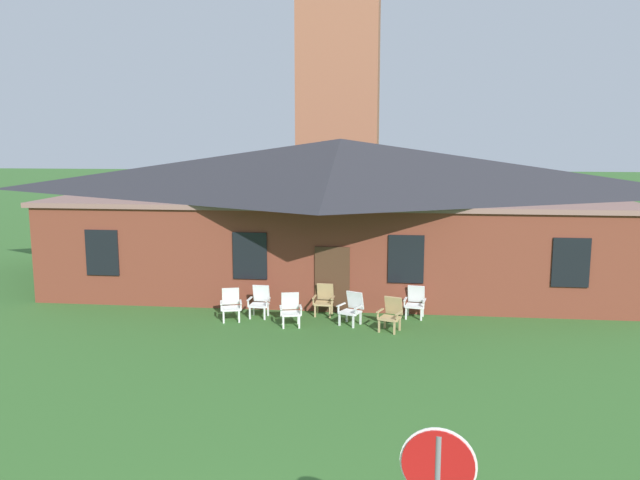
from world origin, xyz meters
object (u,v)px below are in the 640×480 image
object	(u,v)px
lawn_chair_near_door	(260,301)
lawn_chair_far_side	(391,313)
lawn_chair_left_end	(291,309)
lawn_chair_by_porch	(231,304)
lawn_chair_under_eave	(415,301)
lawn_chair_right_end	(352,308)
lawn_chair_middle	(324,299)

from	to	relation	value
lawn_chair_near_door	lawn_chair_far_side	distance (m)	4.15
lawn_chair_left_end	lawn_chair_far_side	xyz separation A→B (m)	(2.94, -0.17, 0.00)
lawn_chair_by_porch	lawn_chair_left_end	xyz separation A→B (m)	(1.88, -0.35, 0.00)
lawn_chair_under_eave	lawn_chair_by_porch	bearing A→B (deg)	-170.41
lawn_chair_right_end	lawn_chair_under_eave	world-z (taller)	same
lawn_chair_middle	lawn_chair_under_eave	distance (m)	2.81
lawn_chair_by_porch	lawn_chair_left_end	world-z (taller)	same
lawn_chair_middle	lawn_chair_right_end	size ratio (longest dim) A/B	1.00
lawn_chair_far_side	lawn_chair_under_eave	world-z (taller)	same
lawn_chair_near_door	lawn_chair_far_side	bearing A→B (deg)	-13.80
lawn_chair_far_side	lawn_chair_under_eave	size ratio (longest dim) A/B	1.00
lawn_chair_by_porch	lawn_chair_right_end	world-z (taller)	same
lawn_chair_far_side	lawn_chair_right_end	bearing A→B (deg)	156.65
lawn_chair_right_end	lawn_chair_far_side	world-z (taller)	same
lawn_chair_left_end	lawn_chair_middle	world-z (taller)	same
lawn_chair_under_eave	lawn_chair_left_end	bearing A→B (deg)	-160.66
lawn_chair_by_porch	lawn_chair_middle	bearing A→B (deg)	18.37
lawn_chair_by_porch	lawn_chair_under_eave	world-z (taller)	same
lawn_chair_left_end	lawn_chair_by_porch	bearing A→B (deg)	169.44
lawn_chair_left_end	lawn_chair_under_eave	bearing A→B (deg)	19.34
lawn_chair_near_door	lawn_chair_by_porch	bearing A→B (deg)	-149.74
lawn_chair_middle	lawn_chair_under_eave	world-z (taller)	same
lawn_chair_middle	lawn_chair_left_end	bearing A→B (deg)	-124.39
lawn_chair_left_end	lawn_chair_right_end	distance (m)	1.82
lawn_chair_by_porch	lawn_chair_far_side	world-z (taller)	same
lawn_chair_under_eave	lawn_chair_middle	bearing A→B (deg)	-179.45
lawn_chair_near_door	lawn_chair_far_side	world-z (taller)	same
lawn_chair_left_end	lawn_chair_under_eave	size ratio (longest dim) A/B	1.00
lawn_chair_left_end	lawn_chair_under_eave	xyz separation A→B (m)	(3.67, 1.29, 0.00)
lawn_chair_near_door	lawn_chair_left_end	size ratio (longest dim) A/B	1.00
lawn_chair_left_end	lawn_chair_middle	bearing A→B (deg)	55.61
lawn_chair_left_end	lawn_chair_far_side	size ratio (longest dim) A/B	1.00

